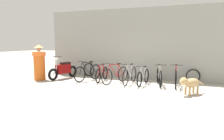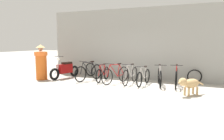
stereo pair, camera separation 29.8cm
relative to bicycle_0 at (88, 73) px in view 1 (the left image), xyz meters
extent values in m
plane|color=#ADA89E|center=(1.98, -1.54, -0.38)|extent=(60.00, 60.00, 0.00)
cube|color=gray|center=(1.98, 1.42, 1.31)|extent=(9.49, 0.20, 3.36)
torus|color=black|center=(-0.13, -0.51, -0.02)|extent=(0.23, 0.70, 0.71)
torus|color=black|center=(0.13, 0.51, -0.02)|extent=(0.23, 0.70, 0.71)
cylinder|color=black|center=(-0.03, -0.12, 0.21)|extent=(0.16, 0.51, 0.59)
cylinder|color=black|center=(0.05, 0.18, 0.19)|extent=(0.06, 0.14, 0.54)
cylinder|color=black|center=(-0.02, -0.07, 0.48)|extent=(0.18, 0.60, 0.06)
cylinder|color=black|center=(0.08, 0.32, -0.05)|extent=(0.13, 0.39, 0.08)
cylinder|color=black|center=(0.10, 0.37, 0.22)|extent=(0.11, 0.31, 0.49)
cylinder|color=black|center=(-0.11, -0.44, 0.24)|extent=(0.07, 0.19, 0.52)
cube|color=black|center=(0.06, 0.23, 0.49)|extent=(0.11, 0.19, 0.05)
cylinder|color=black|center=(-0.09, -0.36, 0.53)|extent=(0.45, 0.14, 0.02)
torus|color=black|center=(0.69, -0.37, -0.07)|extent=(0.11, 0.62, 0.62)
torus|color=black|center=(0.60, 0.62, -0.07)|extent=(0.11, 0.62, 0.62)
cylinder|color=red|center=(0.66, 0.01, 0.14)|extent=(0.07, 0.49, 0.52)
cylinder|color=red|center=(0.63, 0.30, 0.12)|extent=(0.04, 0.13, 0.47)
cylinder|color=red|center=(0.65, 0.06, 0.37)|extent=(0.08, 0.57, 0.06)
cylinder|color=red|center=(0.62, 0.43, -0.09)|extent=(0.06, 0.37, 0.07)
cylinder|color=red|center=(0.61, 0.48, 0.14)|extent=(0.06, 0.30, 0.43)
cylinder|color=red|center=(0.69, -0.29, 0.16)|extent=(0.04, 0.18, 0.46)
cube|color=black|center=(0.63, 0.35, 0.38)|extent=(0.09, 0.19, 0.05)
cylinder|color=black|center=(0.68, -0.22, 0.43)|extent=(0.46, 0.07, 0.02)
torus|color=black|center=(1.22, -0.63, -0.04)|extent=(0.25, 0.66, 0.68)
torus|color=black|center=(1.56, 0.40, -0.04)|extent=(0.25, 0.66, 0.68)
cylinder|color=red|center=(1.35, -0.23, 0.18)|extent=(0.19, 0.51, 0.56)
cylinder|color=red|center=(1.45, 0.06, 0.17)|extent=(0.07, 0.14, 0.52)
cylinder|color=red|center=(1.37, -0.18, 0.44)|extent=(0.22, 0.60, 0.06)
cylinder|color=red|center=(1.49, 0.20, -0.06)|extent=(0.15, 0.40, 0.08)
cylinder|color=red|center=(1.51, 0.25, 0.19)|extent=(0.13, 0.31, 0.47)
cylinder|color=red|center=(1.25, -0.55, 0.21)|extent=(0.09, 0.19, 0.50)
cube|color=black|center=(1.46, 0.11, 0.45)|extent=(0.12, 0.19, 0.05)
cylinder|color=black|center=(1.27, -0.47, 0.50)|extent=(0.44, 0.17, 0.02)
torus|color=black|center=(1.99, -0.51, -0.04)|extent=(0.06, 0.67, 0.67)
torus|color=black|center=(2.02, 0.56, -0.04)|extent=(0.06, 0.67, 0.67)
cylinder|color=beige|center=(2.00, -0.10, 0.18)|extent=(0.04, 0.53, 0.56)
cylinder|color=beige|center=(2.01, 0.21, 0.16)|extent=(0.03, 0.14, 0.51)
cylinder|color=beige|center=(2.00, -0.04, 0.43)|extent=(0.05, 0.62, 0.06)
cylinder|color=beige|center=(2.01, 0.36, -0.07)|extent=(0.04, 0.40, 0.08)
cylinder|color=beige|center=(2.01, 0.41, 0.18)|extent=(0.04, 0.32, 0.47)
cylinder|color=beige|center=(1.99, -0.43, 0.20)|extent=(0.03, 0.19, 0.49)
cube|color=black|center=(2.01, 0.27, 0.44)|extent=(0.08, 0.18, 0.05)
cylinder|color=black|center=(1.99, -0.35, 0.48)|extent=(0.46, 0.04, 0.02)
torus|color=black|center=(2.56, -0.51, -0.07)|extent=(0.08, 0.62, 0.61)
torus|color=black|center=(2.61, 0.49, -0.07)|extent=(0.08, 0.62, 0.61)
cylinder|color=beige|center=(2.58, -0.12, 0.13)|extent=(0.05, 0.50, 0.51)
cylinder|color=beige|center=(2.60, 0.17, 0.12)|extent=(0.03, 0.13, 0.47)
cylinder|color=beige|center=(2.58, -0.07, 0.36)|extent=(0.06, 0.58, 0.06)
cylinder|color=beige|center=(2.60, 0.30, -0.09)|extent=(0.05, 0.38, 0.07)
cylinder|color=beige|center=(2.61, 0.35, 0.14)|extent=(0.04, 0.30, 0.43)
cylinder|color=beige|center=(2.57, -0.44, 0.15)|extent=(0.04, 0.18, 0.45)
cube|color=black|center=(2.60, 0.22, 0.38)|extent=(0.08, 0.18, 0.05)
cylinder|color=black|center=(2.57, -0.36, 0.42)|extent=(0.46, 0.05, 0.02)
torus|color=black|center=(3.36, -0.36, -0.03)|extent=(0.23, 0.67, 0.68)
torus|color=black|center=(3.10, 0.59, -0.03)|extent=(0.23, 0.67, 0.68)
cylinder|color=beige|center=(3.26, 0.01, 0.19)|extent=(0.15, 0.48, 0.57)
cylinder|color=beige|center=(3.18, 0.28, 0.17)|extent=(0.06, 0.13, 0.52)
cylinder|color=beige|center=(3.24, 0.06, 0.45)|extent=(0.17, 0.55, 0.06)
cylinder|color=beige|center=(3.15, 0.41, -0.06)|extent=(0.12, 0.37, 0.08)
cylinder|color=beige|center=(3.13, 0.46, 0.20)|extent=(0.10, 0.29, 0.48)
cylinder|color=beige|center=(3.34, -0.29, 0.21)|extent=(0.07, 0.18, 0.50)
cube|color=black|center=(3.17, 0.33, 0.46)|extent=(0.11, 0.19, 0.05)
cylinder|color=black|center=(3.32, -0.22, 0.50)|extent=(0.45, 0.14, 0.02)
torus|color=black|center=(3.93, -0.36, -0.03)|extent=(0.12, 0.70, 0.70)
torus|color=black|center=(3.82, 0.65, -0.03)|extent=(0.12, 0.70, 0.70)
cylinder|color=red|center=(3.89, 0.03, 0.20)|extent=(0.08, 0.50, 0.58)
cylinder|color=red|center=(3.86, 0.32, 0.19)|extent=(0.04, 0.13, 0.53)
cylinder|color=red|center=(3.88, 0.08, 0.47)|extent=(0.09, 0.58, 0.06)
cylinder|color=red|center=(3.84, 0.46, -0.05)|extent=(0.07, 0.38, 0.08)
cylinder|color=red|center=(3.84, 0.51, 0.21)|extent=(0.06, 0.30, 0.49)
cylinder|color=red|center=(3.92, -0.28, 0.23)|extent=(0.05, 0.18, 0.52)
cube|color=black|center=(3.85, 0.37, 0.48)|extent=(0.09, 0.19, 0.05)
cylinder|color=black|center=(3.91, -0.21, 0.52)|extent=(0.46, 0.07, 0.02)
torus|color=black|center=(-1.50, -0.58, -0.09)|extent=(0.21, 0.58, 0.57)
torus|color=black|center=(-1.27, 0.71, -0.09)|extent=(0.21, 0.58, 0.57)
cube|color=maroon|center=(-1.38, 0.06, 0.10)|extent=(0.42, 0.84, 0.43)
cube|color=black|center=(-1.36, 0.21, 0.37)|extent=(0.33, 0.55, 0.10)
cylinder|color=silver|center=(-1.45, -0.34, 0.41)|extent=(0.08, 0.15, 0.62)
cylinder|color=silver|center=(-1.48, -0.49, 0.01)|extent=(0.08, 0.23, 0.22)
cylinder|color=black|center=(-1.44, -0.29, 0.72)|extent=(0.58, 0.13, 0.03)
sphere|color=silver|center=(-1.45, -0.33, 0.60)|extent=(0.16, 0.16, 0.14)
ellipsoid|color=tan|center=(4.52, -1.06, 0.03)|extent=(0.64, 0.70, 0.31)
cylinder|color=tan|center=(4.47, -1.27, -0.23)|extent=(0.10, 0.10, 0.28)
cylinder|color=tan|center=(4.33, -1.16, -0.23)|extent=(0.10, 0.10, 0.28)
cylinder|color=tan|center=(4.71, -0.95, -0.23)|extent=(0.10, 0.10, 0.28)
cylinder|color=tan|center=(4.57, -0.85, -0.23)|extent=(0.10, 0.10, 0.28)
sphere|color=tan|center=(4.28, -1.37, 0.11)|extent=(0.37, 0.37, 0.27)
ellipsoid|color=tan|center=(4.21, -1.46, 0.09)|extent=(0.17, 0.18, 0.10)
cylinder|color=tan|center=(4.79, -0.71, 0.00)|extent=(0.21, 0.25, 0.17)
cylinder|color=orange|center=(-2.19, -0.66, 0.28)|extent=(0.72, 0.72, 1.32)
cylinder|color=orange|center=(-2.19, -0.66, 0.85)|extent=(0.85, 0.85, 0.18)
sphere|color=tan|center=(-2.19, -0.66, 1.07)|extent=(0.30, 0.30, 0.21)
cone|color=tan|center=(-2.19, -0.66, 1.20)|extent=(0.62, 0.62, 0.15)
torus|color=black|center=(4.50, 1.18, -0.07)|extent=(0.61, 0.17, 0.61)
torus|color=black|center=(-0.57, 1.17, -0.03)|extent=(0.69, 0.19, 0.69)
camera|label=1|loc=(4.71, -8.78, 1.40)|focal=35.00mm
camera|label=2|loc=(4.98, -8.66, 1.40)|focal=35.00mm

